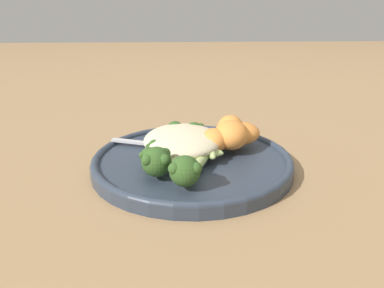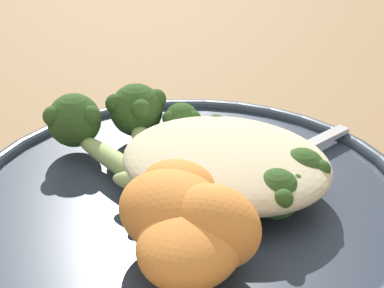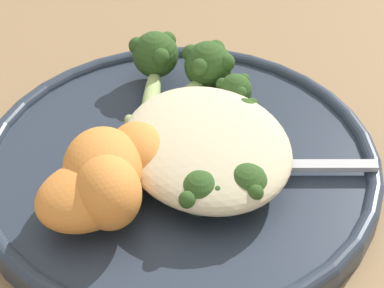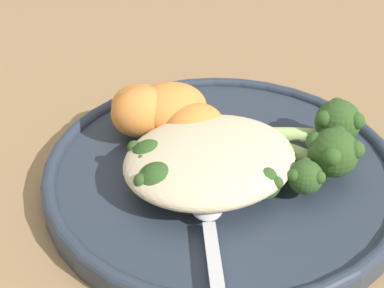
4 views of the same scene
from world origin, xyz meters
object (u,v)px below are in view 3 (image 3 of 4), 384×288
broccoli_stalk_4 (216,123)px  broccoli_stalk_7 (154,66)px  sweet_potato_chunk_1 (88,195)px  broccoli_stalk_1 (227,178)px  sweet_potato_chunk_3 (108,191)px  quinoa_mound (206,145)px  broccoli_stalk_0 (178,170)px  broccoli_stalk_3 (192,132)px  sweet_potato_chunk_0 (103,167)px  broccoli_stalk_6 (200,75)px  broccoli_stalk_5 (200,109)px  spoon (279,164)px  broccoli_stalk_2 (184,150)px  plate (180,164)px  sweet_potato_chunk_2 (138,151)px

broccoli_stalk_4 → broccoli_stalk_7: (0.08, 0.02, 0.01)m
sweet_potato_chunk_1 → broccoli_stalk_1: bearing=-96.9°
broccoli_stalk_7 → sweet_potato_chunk_3: bearing=173.7°
quinoa_mound → broccoli_stalk_0: (-0.01, 0.03, -0.00)m
broccoli_stalk_3 → sweet_potato_chunk_0: (-0.02, 0.07, 0.01)m
broccoli_stalk_1 → sweet_potato_chunk_0: size_ratio=1.60×
broccoli_stalk_0 → broccoli_stalk_6: broccoli_stalk_6 is taller
broccoli_stalk_5 → spoon: size_ratio=1.23×
quinoa_mound → broccoli_stalk_4: size_ratio=1.43×
broccoli_stalk_5 → sweet_potato_chunk_0: bearing=-168.2°
broccoli_stalk_3 → broccoli_stalk_0: bearing=-106.1°
broccoli_stalk_7 → sweet_potato_chunk_0: 0.13m
broccoli_stalk_3 → spoon: (-0.04, -0.05, -0.01)m
sweet_potato_chunk_3 → quinoa_mound: bearing=-69.6°
broccoli_stalk_2 → sweet_potato_chunk_1: bearing=-108.1°
plate → broccoli_stalk_6: broccoli_stalk_6 is taller
quinoa_mound → sweet_potato_chunk_2: bearing=80.9°
quinoa_mound → broccoli_stalk_5: 0.05m
broccoli_stalk_1 → sweet_potato_chunk_2: sweet_potato_chunk_2 is taller
broccoli_stalk_5 → broccoli_stalk_0: bearing=-140.6°
broccoli_stalk_3 → sweet_potato_chunk_0: sweet_potato_chunk_0 is taller
plate → broccoli_stalk_6: size_ratio=2.90×
broccoli_stalk_2 → broccoli_stalk_6: broccoli_stalk_6 is taller
broccoli_stalk_4 → sweet_potato_chunk_0: (-0.03, 0.09, 0.01)m
quinoa_mound → sweet_potato_chunk_3: sweet_potato_chunk_3 is taller
broccoli_stalk_6 → spoon: 0.11m
broccoli_stalk_2 → broccoli_stalk_7: broccoli_stalk_7 is taller
broccoli_stalk_2 → sweet_potato_chunk_1: sweet_potato_chunk_1 is taller
broccoli_stalk_4 → spoon: bearing=-56.6°
broccoli_stalk_4 → broccoli_stalk_2: bearing=-141.2°
broccoli_stalk_2 → sweet_potato_chunk_2: (0.00, 0.03, 0.00)m
broccoli_stalk_4 → sweet_potato_chunk_3: 0.11m
broccoli_stalk_2 → broccoli_stalk_3: same height
quinoa_mound → broccoli_stalk_0: size_ratio=1.16×
sweet_potato_chunk_1 → quinoa_mound: bearing=-75.9°
broccoli_stalk_2 → broccoli_stalk_3: size_ratio=0.83×
sweet_potato_chunk_1 → spoon: sweet_potato_chunk_1 is taller
broccoli_stalk_0 → broccoli_stalk_5: broccoli_stalk_0 is taller
broccoli_stalk_1 → broccoli_stalk_6: broccoli_stalk_6 is taller
plate → broccoli_stalk_4: broccoli_stalk_4 is taller
broccoli_stalk_4 → quinoa_mound: bearing=-119.9°
broccoli_stalk_4 → broccoli_stalk_5: same height
broccoli_stalk_7 → sweet_potato_chunk_1: broccoli_stalk_7 is taller
broccoli_stalk_1 → broccoli_stalk_3: 0.05m
sweet_potato_chunk_3 → sweet_potato_chunk_2: bearing=-39.5°
broccoli_stalk_0 → quinoa_mound: bearing=108.0°
broccoli_stalk_0 → broccoli_stalk_3: (0.04, -0.02, -0.00)m
sweet_potato_chunk_2 → plate: bearing=-76.2°
broccoli_stalk_7 → sweet_potato_chunk_0: size_ratio=1.89×
broccoli_stalk_0 → broccoli_stalk_4: (0.04, -0.04, -0.00)m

